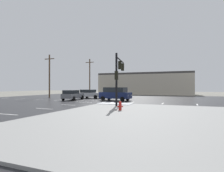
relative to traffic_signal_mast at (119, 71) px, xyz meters
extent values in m
plane|color=slate|center=(-5.78, 4.72, -3.87)|extent=(120.00, 120.00, 0.00)
cube|color=#232326|center=(-5.78, 4.72, -3.86)|extent=(44.00, 44.00, 0.02)
cube|color=gray|center=(6.22, -7.28, -3.80)|extent=(18.00, 18.00, 0.14)
cube|color=white|center=(-0.78, 0.72, -3.70)|extent=(4.00, 1.60, 0.06)
cube|color=silver|center=(-5.78, -9.28, -3.85)|extent=(2.00, 0.15, 0.01)
cube|color=silver|center=(-5.78, -5.28, -3.85)|extent=(2.00, 0.15, 0.01)
cube|color=silver|center=(-5.78, -1.28, -3.85)|extent=(2.00, 0.15, 0.01)
cube|color=silver|center=(-5.78, 2.72, -3.85)|extent=(2.00, 0.15, 0.01)
cube|color=silver|center=(-5.78, 6.72, -3.85)|extent=(2.00, 0.15, 0.01)
cube|color=silver|center=(-5.78, 10.72, -3.85)|extent=(2.00, 0.15, 0.01)
cube|color=silver|center=(-5.78, 14.72, -3.85)|extent=(2.00, 0.15, 0.01)
cube|color=silver|center=(-5.78, 18.72, -3.85)|extent=(2.00, 0.15, 0.01)
cube|color=silver|center=(-5.78, 22.72, -3.85)|extent=(2.00, 0.15, 0.01)
cube|color=silver|center=(-23.78, 4.72, -3.85)|extent=(0.15, 2.00, 0.01)
cube|color=silver|center=(-19.78, 4.72, -3.85)|extent=(0.15, 2.00, 0.01)
cube|color=silver|center=(-15.78, 4.72, -3.85)|extent=(0.15, 2.00, 0.01)
cube|color=silver|center=(-11.78, 4.72, -3.85)|extent=(0.15, 2.00, 0.01)
cube|color=silver|center=(-7.78, 4.72, -3.85)|extent=(0.15, 2.00, 0.01)
cube|color=silver|center=(-3.78, 4.72, -3.85)|extent=(0.15, 2.00, 0.01)
cube|color=silver|center=(0.22, 4.72, -3.85)|extent=(0.15, 2.00, 0.01)
cube|color=silver|center=(4.22, 4.72, -3.85)|extent=(0.15, 2.00, 0.01)
cube|color=silver|center=(8.22, 4.72, -3.85)|extent=(0.15, 2.00, 0.01)
cube|color=silver|center=(-2.28, 0.72, -3.85)|extent=(0.45, 7.00, 0.01)
cylinder|color=black|center=(0.25, -1.38, -0.96)|extent=(0.22, 0.22, 5.54)
cylinder|color=black|center=(-0.19, 1.04, 1.41)|extent=(1.01, 4.87, 0.14)
cube|color=black|center=(-0.14, 0.80, 0.79)|extent=(0.40, 0.34, 0.95)
sphere|color=yellow|center=(-0.17, 0.96, 1.07)|extent=(0.20, 0.20, 0.20)
cube|color=black|center=(-0.54, 2.98, 0.79)|extent=(0.40, 0.34, 0.95)
sphere|color=yellow|center=(-0.56, 3.14, 1.07)|extent=(0.20, 0.20, 0.20)
cube|color=black|center=(0.25, -1.38, -0.53)|extent=(0.28, 0.36, 0.90)
cylinder|color=red|center=(1.76, -4.53, -3.43)|extent=(0.26, 0.26, 0.60)
sphere|color=red|center=(1.76, -4.53, -3.06)|extent=(0.25, 0.25, 0.25)
cylinder|color=red|center=(1.58, -4.53, -3.40)|extent=(0.12, 0.11, 0.11)
cylinder|color=red|center=(1.94, -4.53, -3.40)|extent=(0.12, 0.11, 0.11)
cube|color=#BCB29E|center=(-3.97, 33.22, -1.15)|extent=(25.46, 8.00, 5.43)
cube|color=#3F3D3A|center=(-3.97, 33.22, 1.82)|extent=(25.46, 8.00, 0.50)
cube|color=#B7BABF|center=(-9.26, 10.90, -3.17)|extent=(4.67, 2.27, 0.70)
cube|color=black|center=(-9.93, 10.98, -2.54)|extent=(2.64, 1.91, 0.55)
cylinder|color=black|center=(-7.64, 11.64, -3.52)|extent=(0.68, 0.29, 0.66)
cylinder|color=black|center=(-7.84, 9.85, -3.52)|extent=(0.68, 0.29, 0.66)
cylinder|color=black|center=(-10.69, 11.96, -3.52)|extent=(0.68, 0.29, 0.66)
cylinder|color=black|center=(-10.88, 10.17, -3.52)|extent=(0.68, 0.29, 0.66)
sphere|color=white|center=(-7.01, 11.24, -3.17)|extent=(0.18, 0.18, 0.18)
sphere|color=white|center=(-7.14, 10.10, -3.17)|extent=(0.18, 0.18, 0.18)
cube|color=#141E47|center=(-3.20, 7.42, -3.04)|extent=(4.97, 2.43, 0.95)
cube|color=black|center=(-3.20, 7.42, -2.19)|extent=(3.53, 2.13, 0.75)
cylinder|color=black|center=(-1.48, 8.23, -3.52)|extent=(0.68, 0.29, 0.66)
cylinder|color=black|center=(-1.68, 6.29, -3.52)|extent=(0.68, 0.29, 0.66)
cylinder|color=black|center=(-4.73, 8.56, -3.52)|extent=(0.68, 0.29, 0.66)
cylinder|color=black|center=(-4.93, 6.62, -3.52)|extent=(0.68, 0.29, 0.66)
sphere|color=white|center=(-0.80, 7.80, -3.04)|extent=(0.18, 0.18, 0.18)
sphere|color=white|center=(-0.93, 6.56, -3.04)|extent=(0.18, 0.18, 0.18)
cube|color=slate|center=(-9.87, 5.97, -3.17)|extent=(2.24, 4.66, 0.70)
cube|color=black|center=(-9.81, 5.29, -2.54)|extent=(1.90, 2.63, 0.55)
cylinder|color=black|center=(-10.92, 7.40, -3.52)|extent=(0.29, 0.68, 0.66)
cylinder|color=black|center=(-9.13, 7.58, -3.52)|extent=(0.29, 0.68, 0.66)
cylinder|color=black|center=(-10.62, 4.35, -3.52)|extent=(0.29, 0.68, 0.66)
cylinder|color=black|center=(-8.82, 4.53, -3.52)|extent=(0.29, 0.68, 0.66)
sphere|color=white|center=(-10.67, 8.10, -3.17)|extent=(0.18, 0.18, 0.18)
sphere|color=white|center=(-9.52, 8.21, -3.17)|extent=(0.18, 0.18, 0.18)
cylinder|color=brown|center=(-17.51, 9.47, 0.27)|extent=(0.28, 0.28, 8.27)
cube|color=brown|center=(-17.51, 9.47, 3.60)|extent=(2.20, 0.14, 0.14)
cylinder|color=brown|center=(-15.27, 21.50, 0.59)|extent=(0.28, 0.28, 8.91)
cube|color=brown|center=(-15.27, 21.50, 4.25)|extent=(2.20, 0.14, 0.14)
camera|label=1|loc=(7.16, -20.00, -1.67)|focal=30.55mm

